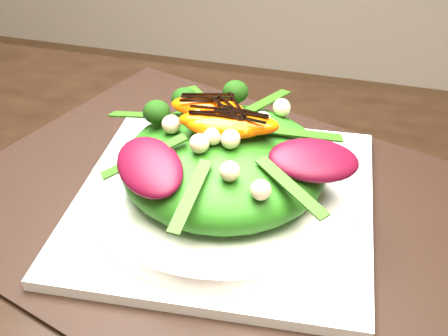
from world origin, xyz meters
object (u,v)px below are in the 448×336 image
(placemat, at_px, (224,207))
(dining_table, at_px, (44,315))
(salad_bowl, at_px, (224,189))
(orange_segment, at_px, (226,112))
(plate_base, at_px, (224,201))
(lettuce_mound, at_px, (224,163))

(placemat, bearing_deg, dining_table, -126.49)
(salad_bowl, relative_size, orange_segment, 3.79)
(dining_table, relative_size, orange_segment, 23.31)
(placemat, bearing_deg, plate_base, 0.00)
(orange_segment, bearing_deg, dining_table, -121.45)
(placemat, distance_m, lettuce_mound, 0.05)
(lettuce_mound, bearing_deg, salad_bowl, 0.00)
(placemat, xyz_separation_m, plate_base, (0.00, 0.00, 0.01))
(dining_table, distance_m, salad_bowl, 0.20)
(plate_base, height_order, salad_bowl, salad_bowl)
(orange_segment, bearing_deg, placemat, -79.06)
(placemat, height_order, plate_base, plate_base)
(plate_base, distance_m, orange_segment, 0.09)
(salad_bowl, bearing_deg, placemat, 0.00)
(plate_base, xyz_separation_m, orange_segment, (-0.00, 0.02, 0.09))
(salad_bowl, xyz_separation_m, lettuce_mound, (0.00, 0.00, 0.03))
(placemat, relative_size, lettuce_mound, 2.71)
(placemat, relative_size, orange_segment, 7.63)
(salad_bowl, height_order, lettuce_mound, lettuce_mound)
(dining_table, bearing_deg, salad_bowl, 53.51)
(plate_base, height_order, orange_segment, orange_segment)
(lettuce_mound, bearing_deg, orange_segment, 100.94)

